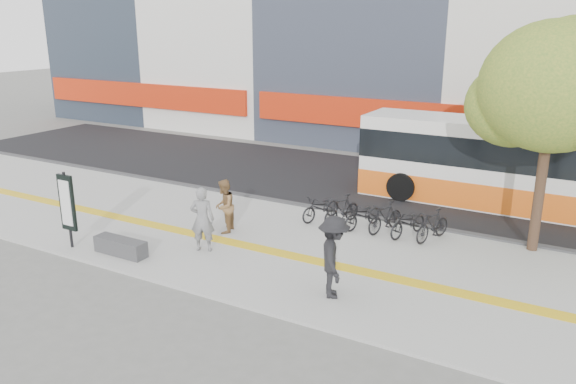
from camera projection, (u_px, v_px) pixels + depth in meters
The scene contains 13 objects.
ground at pixel (224, 260), 15.25m from camera, with size 120.00×120.00×0.00m, color slate.
sidewalk at pixel (254, 241), 16.49m from camera, with size 40.00×7.00×0.08m, color gray.
tactile_strip at pixel (245, 245), 16.06m from camera, with size 40.00×0.45×0.01m, color gold.
street at pixel (354, 181), 22.76m from camera, with size 40.00×8.00×0.06m, color black.
curb at pixel (309, 207), 19.41m from camera, with size 40.00×0.25×0.14m, color #323234.
bench at pixel (121, 247), 15.38m from camera, with size 1.60×0.45×0.45m, color #323234.
signboard at pixel (67, 204), 15.57m from camera, with size 0.55×0.10×2.20m.
street_tree at pixel (553, 90), 14.60m from camera, with size 4.40×3.80×6.31m.
bus at pixel (523, 169), 18.97m from camera, with size 10.98×2.60×2.92m.
bicycle_row at pixel (373, 216), 17.17m from camera, with size 4.58×1.69×0.93m.
seated_woman at pixel (202, 219), 15.46m from camera, with size 0.67×0.44×1.84m, color black.
pedestrian_tan at pixel (224, 206), 16.86m from camera, with size 0.79×0.62×1.64m, color olive.
pedestrian_dark at pixel (334, 257), 12.83m from camera, with size 1.26×0.72×1.94m, color black.
Camera 1 is at (8.40, -11.41, 6.19)m, focal length 35.08 mm.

